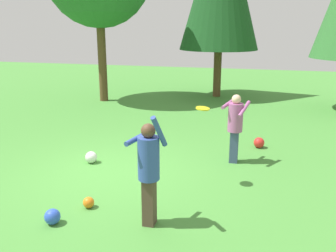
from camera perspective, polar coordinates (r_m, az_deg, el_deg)
The scene contains 8 objects.
ground_plane at distance 8.07m, azimuth -8.95°, elevation -7.31°, with size 40.00×40.00×0.00m, color #478C38.
person_thrower at distance 5.67m, azimuth -3.04°, elevation -6.26°, with size 0.61×0.61×1.87m.
person_catcher at distance 8.44m, azimuth 10.50°, elevation 0.48°, with size 0.64×0.68×1.61m.
frisbee at distance 6.96m, azimuth 5.48°, elevation 2.76°, with size 0.32×0.32×0.05m.
ball_blue at distance 6.34m, azimuth -17.69°, elevation -13.40°, with size 0.26×0.26×0.26m, color blue.
ball_white at distance 8.68m, azimuth -11.97°, elevation -4.82°, with size 0.27×0.27×0.27m, color white.
ball_red at distance 9.80m, azimuth 14.09°, elevation -2.54°, with size 0.28×0.28×0.28m, color red.
ball_orange at distance 6.69m, azimuth -12.36°, elevation -11.64°, with size 0.20×0.20×0.20m, color orange.
Camera 1 is at (3.07, -6.77, 3.14)m, focal length 38.84 mm.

